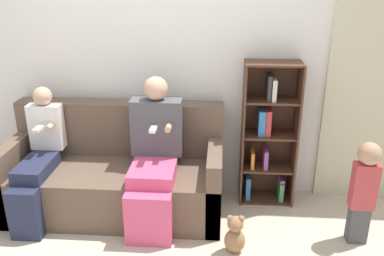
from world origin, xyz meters
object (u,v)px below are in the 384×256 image
object	(u,v)px
child_seated	(38,158)
toddler_standing	(364,188)
bookshelf	(268,136)
couch	(116,175)
teddy_bear	(235,235)
adult_seated	(154,151)

from	to	relation	value
child_seated	toddler_standing	size ratio (longest dim) A/B	1.29
toddler_standing	bookshelf	world-z (taller)	bookshelf
couch	bookshelf	bearing A→B (deg)	11.27
couch	toddler_standing	distance (m)	2.06
child_seated	toddler_standing	world-z (taller)	child_seated
couch	child_seated	xyz separation A→B (m)	(-0.62, -0.17, 0.23)
toddler_standing	bookshelf	distance (m)	0.93
teddy_bear	bookshelf	bearing A→B (deg)	70.45
child_seated	teddy_bear	size ratio (longest dim) A/B	3.40
child_seated	teddy_bear	distance (m)	1.76
toddler_standing	teddy_bear	xyz separation A→B (m)	(-0.97, -0.21, -0.33)
toddler_standing	bookshelf	size ratio (longest dim) A/B	0.65
couch	child_seated	size ratio (longest dim) A/B	1.70
couch	adult_seated	size ratio (longest dim) A/B	1.54
teddy_bear	child_seated	bearing A→B (deg)	166.49
couch	toddler_standing	size ratio (longest dim) A/B	2.20
adult_seated	child_seated	size ratio (longest dim) A/B	1.11
bookshelf	teddy_bear	size ratio (longest dim) A/B	4.04
couch	adult_seated	world-z (taller)	adult_seated
child_seated	teddy_bear	bearing A→B (deg)	-13.51
adult_seated	toddler_standing	size ratio (longest dim) A/B	1.43
adult_seated	toddler_standing	distance (m)	1.67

